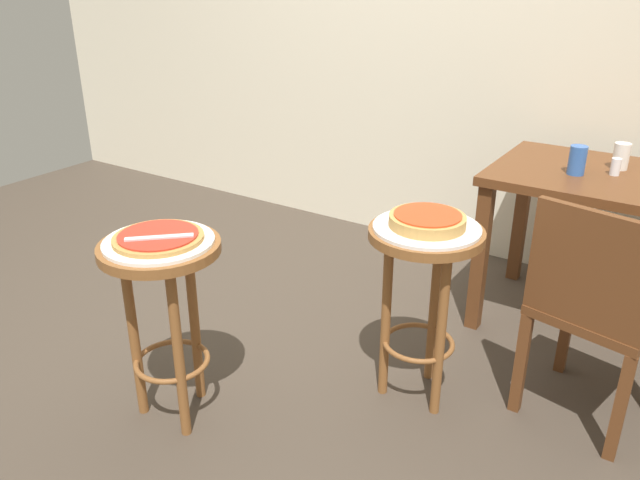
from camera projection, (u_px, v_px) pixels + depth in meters
ground_plane at (246, 361)px, 2.70m from camera, size 6.00×6.00×0.00m
stool_foreground at (164, 290)px, 2.18m from camera, size 0.41×0.41×0.70m
serving_plate_foreground at (158, 242)px, 2.11m from camera, size 0.37×0.37×0.01m
pizza_foreground at (158, 237)px, 2.10m from camera, size 0.30×0.30×0.02m
stool_middle at (423, 274)px, 2.29m from camera, size 0.41×0.41×0.70m
serving_plate_middle at (427, 228)px, 2.22m from camera, size 0.38×0.38×0.01m
pizza_middle at (427, 220)px, 2.21m from camera, size 0.27×0.27×0.05m
dining_table at (618, 202)px, 2.70m from camera, size 1.05×0.69×0.73m
cup_near_edge at (577, 160)px, 2.66m from camera, size 0.07×0.07×0.12m
cup_far_edge at (621, 156)px, 2.73m from camera, size 0.07×0.07×0.11m
condiment_shaker at (616, 167)px, 2.66m from camera, size 0.04×0.04×0.07m
wooden_chair at (595, 308)px, 2.18m from camera, size 0.48×0.48×0.85m
pizza_server_knife at (159, 237)px, 2.07m from camera, size 0.18×0.17×0.01m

